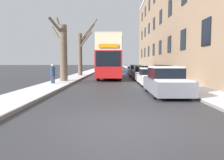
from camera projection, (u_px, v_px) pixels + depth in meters
name	position (u px, v px, depth m)	size (l,w,h in m)	color
ground_plane	(122.00, 124.00, 6.27)	(320.00, 320.00, 0.00)	#38383D
sidewalk_left	(97.00, 69.00, 59.14)	(2.23, 130.00, 0.16)	slate
sidewalk_right	(133.00, 69.00, 59.05)	(2.23, 130.00, 0.16)	slate
terrace_facade_right	(195.00, 19.00, 28.50)	(9.10, 49.34, 14.88)	#8C7056
bare_tree_left_0	(63.00, 51.00, 19.13)	(2.03, 3.74, 5.77)	brown
bare_tree_left_1	(81.00, 52.00, 27.46)	(2.59, 2.65, 7.05)	brown
double_decker_bus	(110.00, 56.00, 24.47)	(2.53, 10.04, 4.52)	red
parked_car_0	(166.00, 82.00, 11.93)	(1.83, 4.58, 1.56)	slate
parked_car_1	(150.00, 77.00, 17.11)	(1.68, 4.10, 1.36)	silver
parked_car_2	(142.00, 73.00, 22.24)	(1.72, 4.01, 1.46)	slate
parked_car_3	(136.00, 71.00, 27.81)	(1.74, 4.22, 1.49)	#474C56
parked_car_4	(132.00, 70.00, 33.58)	(1.68, 4.55, 1.33)	navy
oncoming_van	(105.00, 66.00, 40.65)	(2.09, 5.15, 2.17)	white
pedestrian_left_sidewalk	(53.00, 74.00, 16.95)	(0.36, 0.36, 1.66)	navy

